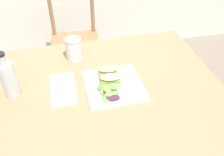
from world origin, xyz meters
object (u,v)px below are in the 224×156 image
at_px(chair_wooden_far, 75,41).
at_px(bottle_cold_brew, 9,81).
at_px(plate_lunch, 114,86).
at_px(fork_on_napkin, 62,86).
at_px(mason_jar_iced_tea, 74,50).
at_px(dining_table, 103,110).
at_px(sandwich_half_front, 111,79).
at_px(sandwich_half_back, 108,71).

height_order(chair_wooden_far, bottle_cold_brew, bottle_cold_brew).
height_order(chair_wooden_far, plate_lunch, chair_wooden_far).
xyz_separation_m(fork_on_napkin, mason_jar_iced_tea, (0.09, 0.22, 0.05)).
height_order(chair_wooden_far, fork_on_napkin, chair_wooden_far).
bearing_deg(dining_table, plate_lunch, 17.19).
bearing_deg(mason_jar_iced_tea, sandwich_half_front, -62.28).
relative_size(plate_lunch, bottle_cold_brew, 1.19).
bearing_deg(chair_wooden_far, fork_on_napkin, -98.67).
xyz_separation_m(dining_table, plate_lunch, (0.06, 0.02, 0.13)).
bearing_deg(chair_wooden_far, sandwich_half_back, -84.06).
distance_m(fork_on_napkin, mason_jar_iced_tea, 0.24).
bearing_deg(sandwich_half_back, dining_table, -118.93).
bearing_deg(chair_wooden_far, dining_table, -87.65).
height_order(plate_lunch, sandwich_half_back, sandwich_half_back).
bearing_deg(plate_lunch, fork_on_napkin, 167.27).
relative_size(sandwich_half_back, mason_jar_iced_tea, 0.82).
relative_size(chair_wooden_far, fork_on_napkin, 4.69).
xyz_separation_m(dining_table, mason_jar_iced_tea, (-0.09, 0.30, 0.18)).
xyz_separation_m(dining_table, bottle_cold_brew, (-0.40, 0.07, 0.21)).
bearing_deg(chair_wooden_far, mason_jar_iced_tea, -94.41).
relative_size(chair_wooden_far, sandwich_half_front, 8.49).
bearing_deg(sandwich_half_front, dining_table, -149.10).
relative_size(dining_table, sandwich_half_back, 11.33).
height_order(chair_wooden_far, sandwich_half_front, chair_wooden_far).
distance_m(dining_table, sandwich_half_front, 0.17).
bearing_deg(sandwich_half_back, plate_lunch, -81.35).
bearing_deg(dining_table, bottle_cold_brew, 169.51).
relative_size(chair_wooden_far, mason_jar_iced_tea, 6.92).
bearing_deg(sandwich_half_back, bottle_cold_brew, -177.59).
xyz_separation_m(chair_wooden_far, bottle_cold_brew, (-0.36, -0.90, 0.37)).
distance_m(dining_table, sandwich_half_back, 0.20).
height_order(plate_lunch, fork_on_napkin, plate_lunch).
relative_size(sandwich_half_front, sandwich_half_back, 1.00).
bearing_deg(mason_jar_iced_tea, dining_table, -72.71).
relative_size(sandwich_half_front, mason_jar_iced_tea, 0.82).
relative_size(dining_table, chair_wooden_far, 1.33).
xyz_separation_m(sandwich_half_back, fork_on_napkin, (-0.23, -0.02, -0.03)).
distance_m(sandwich_half_back, mason_jar_iced_tea, 0.25).
xyz_separation_m(chair_wooden_far, sandwich_half_front, (0.09, -0.95, 0.33)).
height_order(dining_table, sandwich_half_back, sandwich_half_back).
bearing_deg(fork_on_napkin, mason_jar_iced_tea, 69.11).
bearing_deg(dining_table, chair_wooden_far, 92.35).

